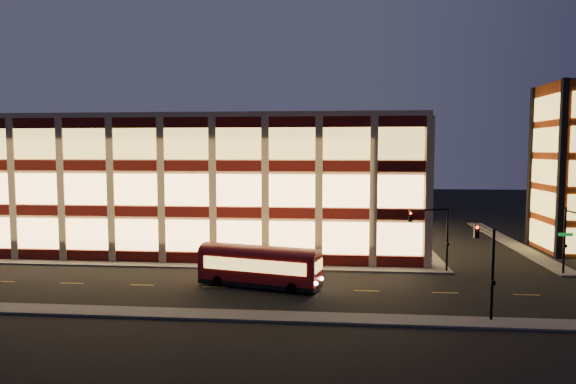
# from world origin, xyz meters

# --- Properties ---
(ground) EXTENTS (200.00, 200.00, 0.00)m
(ground) POSITION_xyz_m (0.00, 0.00, 0.00)
(ground) COLOR black
(ground) RESTS_ON ground
(sidewalk_office_south) EXTENTS (54.00, 2.00, 0.15)m
(sidewalk_office_south) POSITION_xyz_m (-3.00, 1.00, 0.07)
(sidewalk_office_south) COLOR #514F4C
(sidewalk_office_south) RESTS_ON ground
(sidewalk_office_east) EXTENTS (2.00, 30.00, 0.15)m
(sidewalk_office_east) POSITION_xyz_m (23.00, 17.00, 0.07)
(sidewalk_office_east) COLOR #514F4C
(sidewalk_office_east) RESTS_ON ground
(sidewalk_tower_west) EXTENTS (2.00, 30.00, 0.15)m
(sidewalk_tower_west) POSITION_xyz_m (34.00, 17.00, 0.07)
(sidewalk_tower_west) COLOR #514F4C
(sidewalk_tower_west) RESTS_ON ground
(sidewalk_near) EXTENTS (100.00, 2.00, 0.15)m
(sidewalk_near) POSITION_xyz_m (0.00, -13.00, 0.07)
(sidewalk_near) COLOR #514F4C
(sidewalk_near) RESTS_ON ground
(office_building) EXTENTS (50.45, 30.45, 14.50)m
(office_building) POSITION_xyz_m (-2.91, 16.91, 7.25)
(office_building) COLOR tan
(office_building) RESTS_ON ground
(traffic_signal_far) EXTENTS (3.79, 1.87, 6.00)m
(traffic_signal_far) POSITION_xyz_m (22.21, 0.24, 4.11)
(traffic_signal_far) COLOR black
(traffic_signal_far) RESTS_ON ground
(traffic_signal_right) EXTENTS (1.20, 4.37, 6.00)m
(traffic_signal_right) POSITION_xyz_m (33.50, -0.62, 4.10)
(traffic_signal_right) COLOR black
(traffic_signal_right) RESTS_ON ground
(traffic_signal_near) EXTENTS (0.32, 4.45, 6.00)m
(traffic_signal_near) POSITION_xyz_m (23.50, -11.03, 4.13)
(traffic_signal_near) COLOR black
(traffic_signal_near) RESTS_ON ground
(trolley_bus) EXTENTS (10.11, 4.77, 3.32)m
(trolley_bus) POSITION_xyz_m (7.52, -5.52, 1.84)
(trolley_bus) COLOR maroon
(trolley_bus) RESTS_ON ground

